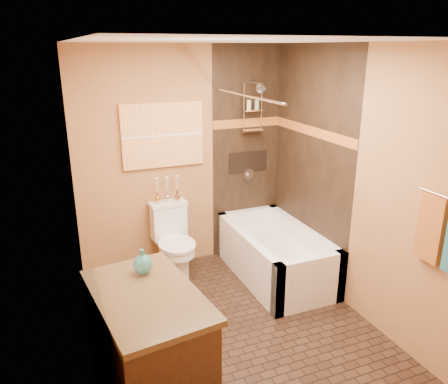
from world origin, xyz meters
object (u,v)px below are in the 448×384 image
sunset_painting (163,135)px  vanity (149,352)px  bathtub (275,258)px  toilet (174,241)px

sunset_painting → vanity: (-0.69, -2.06, -1.09)m
sunset_painting → vanity: bearing=-108.6°
bathtub → vanity: 2.19m
bathtub → sunset_painting: bearing=144.9°
bathtub → toilet: 1.14m
vanity → bathtub: bearing=30.6°
bathtub → toilet: size_ratio=1.84×
bathtub → toilet: bearing=156.1°
toilet → vanity: 1.92m
toilet → sunset_painting: bearing=85.4°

